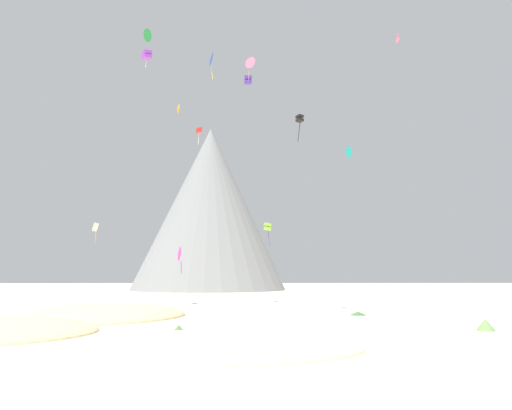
# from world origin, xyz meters

# --- Properties ---
(ground_plane) EXTENTS (400.00, 400.00, 0.00)m
(ground_plane) POSITION_xyz_m (0.00, 0.00, 0.00)
(ground_plane) COLOR beige
(dune_foreground_left) EXTENTS (23.12, 25.12, 2.96)m
(dune_foreground_left) POSITION_xyz_m (-16.73, 18.32, 0.00)
(dune_foreground_left) COLOR #C6B284
(dune_foreground_left) RESTS_ON ground_plane
(dune_midground) EXTENTS (19.77, 11.65, 2.59)m
(dune_midground) POSITION_xyz_m (-3.08, -5.77, 0.00)
(dune_midground) COLOR beige
(dune_midground) RESTS_ON ground_plane
(bush_far_right) EXTENTS (3.26, 3.26, 0.57)m
(bush_far_right) POSITION_xyz_m (-17.37, 5.24, 0.28)
(bush_far_right) COLOR #568442
(bush_far_right) RESTS_ON ground_plane
(bush_ridge_crest) EXTENTS (1.76, 1.76, 0.99)m
(bush_ridge_crest) POSITION_xyz_m (19.19, 4.97, 0.49)
(bush_ridge_crest) COLOR #668C4C
(bush_ridge_crest) RESTS_ON ground_plane
(bush_near_right) EXTENTS (2.82, 2.82, 0.42)m
(bush_near_right) POSITION_xyz_m (11.90, 20.15, 0.21)
(bush_near_right) COLOR #386633
(bush_near_right) RESTS_ON ground_plane
(bush_near_left) EXTENTS (1.37, 1.37, 0.58)m
(bush_near_left) POSITION_xyz_m (-6.70, 4.66, 0.29)
(bush_near_left) COLOR #477238
(bush_near_left) RESTS_ON ground_plane
(rock_massif) EXTENTS (58.47, 58.47, 49.03)m
(rock_massif) POSITION_xyz_m (-12.70, 105.51, 22.27)
(rock_massif) COLOR slate
(rock_massif) RESTS_ON ground_plane
(kite_red_high) EXTENTS (1.24, 1.20, 3.17)m
(kite_red_high) POSITION_xyz_m (-9.69, 46.90, 30.32)
(kite_red_high) COLOR red
(kite_indigo_high) EXTENTS (1.43, 1.51, 1.67)m
(kite_indigo_high) POSITION_xyz_m (-0.89, 47.16, 40.03)
(kite_indigo_high) COLOR #5138B2
(kite_lime_low) EXTENTS (1.25, 1.18, 3.85)m
(kite_lime_low) POSITION_xyz_m (2.35, 41.48, 12.34)
(kite_lime_low) COLOR #8CD133
(kite_black_mid) EXTENTS (1.10, 1.11, 3.53)m
(kite_black_mid) POSITION_xyz_m (5.76, 23.28, 24.63)
(kite_black_mid) COLOR black
(kite_rainbow_high) EXTENTS (1.82, 1.42, 4.17)m
(kite_rainbow_high) POSITION_xyz_m (-0.51, 39.04, 39.57)
(kite_rainbow_high) COLOR #E5668C
(kite_violet_high) EXTENTS (1.88, 1.86, 2.88)m
(kite_violet_high) POSITION_xyz_m (-17.78, 39.11, 40.85)
(kite_violet_high) COLOR purple
(kite_blue_high) EXTENTS (0.99, 2.31, 4.41)m
(kite_blue_high) POSITION_xyz_m (-6.70, 33.51, 37.57)
(kite_blue_high) COLOR blue
(kite_green_high) EXTENTS (1.22, 1.82, 1.76)m
(kite_green_high) POSITION_xyz_m (-14.53, 24.02, 36.37)
(kite_green_high) COLOR green
(kite_white_low) EXTENTS (1.09, 0.66, 3.14)m
(kite_white_low) POSITION_xyz_m (-24.76, 38.63, 11.72)
(kite_white_low) COLOR white
(kite_teal_mid) EXTENTS (0.64, 1.00, 1.42)m
(kite_teal_mid) POSITION_xyz_m (11.65, 21.52, 19.79)
(kite_teal_mid) COLOR teal
(kite_orange_high) EXTENTS (0.99, 1.82, 1.80)m
(kite_orange_high) POSITION_xyz_m (-13.20, 44.07, 33.30)
(kite_orange_high) COLOR orange
(kite_magenta_low) EXTENTS (1.20, 2.29, 4.16)m
(kite_magenta_low) POSITION_xyz_m (-11.49, 39.18, 7.80)
(kite_magenta_low) COLOR #D1339E
(kite_pink_high) EXTENTS (1.25, 1.52, 1.42)m
(kite_pink_high) POSITION_xyz_m (19.95, 25.47, 37.10)
(kite_pink_high) COLOR pink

